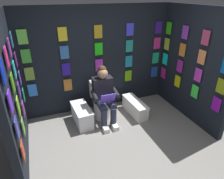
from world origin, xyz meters
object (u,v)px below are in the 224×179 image
at_px(toilet, 101,102).
at_px(person_reading, 104,95).
at_px(comic_longbox_near, 82,115).
at_px(comic_longbox_far, 135,107).

distance_m(toilet, person_reading, 0.35).
bearing_deg(comic_longbox_near, comic_longbox_far, 174.10).
bearing_deg(toilet, comic_longbox_far, 164.73).
height_order(toilet, comic_longbox_far, toilet).
bearing_deg(comic_longbox_near, person_reading, 168.02).
bearing_deg(person_reading, comic_longbox_near, -7.78).
bearing_deg(comic_longbox_near, toilet, -165.33).
xyz_separation_m(toilet, comic_longbox_near, (0.48, 0.15, -0.14)).
bearing_deg(toilet, person_reading, 90.16).
xyz_separation_m(person_reading, comic_longbox_near, (0.47, -0.07, -0.41)).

